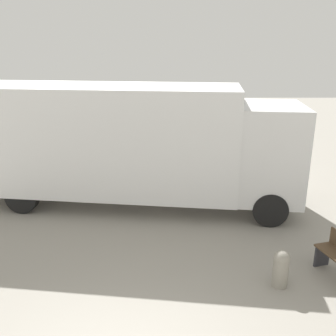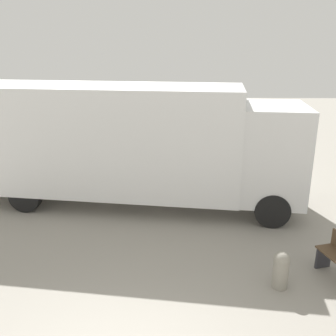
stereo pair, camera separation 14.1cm
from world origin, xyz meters
name	(u,v)px [view 1 (the left image)]	position (x,y,z in m)	size (l,w,h in m)	color
delivery_truck	(129,141)	(-0.36, 6.74, 1.85)	(9.42, 3.42, 3.37)	white
bollard_near_bench	(282,267)	(2.89, 2.71, 0.41)	(0.31, 0.31, 0.75)	gray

